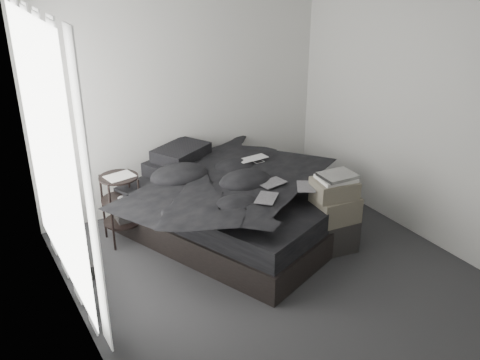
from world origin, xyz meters
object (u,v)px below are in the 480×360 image
side_stand (122,209)px  box_lower (332,234)px  bed (237,221)px  laptop (255,154)px

side_stand → box_lower: (1.82, -1.27, -0.20)m
bed → box_lower: bearing=-69.7°
side_stand → box_lower: size_ratio=1.59×
bed → laptop: (0.36, 0.20, 0.65)m
bed → laptop: size_ratio=6.24×
bed → side_stand: (-1.13, 0.48, 0.22)m
side_stand → laptop: bearing=-11.0°
laptop → side_stand: laptop is taller
side_stand → bed: bearing=-23.3°
laptop → box_lower: laptop is taller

